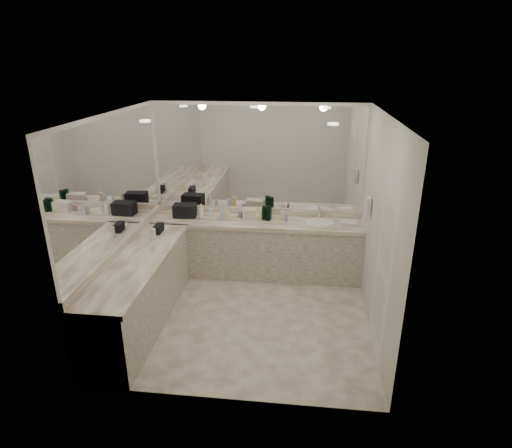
# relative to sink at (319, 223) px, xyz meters

# --- Properties ---
(floor) EXTENTS (3.20, 3.20, 0.00)m
(floor) POSITION_rel_sink_xyz_m (-0.95, -1.20, -0.90)
(floor) COLOR beige
(floor) RESTS_ON ground
(ceiling) EXTENTS (3.20, 3.20, 0.00)m
(ceiling) POSITION_rel_sink_xyz_m (-0.95, -1.20, 1.71)
(ceiling) COLOR white
(ceiling) RESTS_ON floor
(wall_back) EXTENTS (3.20, 0.02, 2.60)m
(wall_back) POSITION_rel_sink_xyz_m (-0.95, 0.30, 0.41)
(wall_back) COLOR beige
(wall_back) RESTS_ON floor
(wall_left) EXTENTS (0.02, 3.00, 2.60)m
(wall_left) POSITION_rel_sink_xyz_m (-2.55, -1.20, 0.41)
(wall_left) COLOR beige
(wall_left) RESTS_ON floor
(wall_right) EXTENTS (0.02, 3.00, 2.60)m
(wall_right) POSITION_rel_sink_xyz_m (0.65, -1.20, 0.41)
(wall_right) COLOR beige
(wall_right) RESTS_ON floor
(vanity_back_base) EXTENTS (3.20, 0.60, 0.84)m
(vanity_back_base) POSITION_rel_sink_xyz_m (-0.95, 0.00, -0.48)
(vanity_back_base) COLOR beige
(vanity_back_base) RESTS_ON floor
(vanity_back_top) EXTENTS (3.20, 0.64, 0.06)m
(vanity_back_top) POSITION_rel_sink_xyz_m (-0.95, -0.01, -0.03)
(vanity_back_top) COLOR #F2E8CF
(vanity_back_top) RESTS_ON vanity_back_base
(vanity_left_base) EXTENTS (0.60, 2.40, 0.84)m
(vanity_left_base) POSITION_rel_sink_xyz_m (-2.25, -1.50, -0.48)
(vanity_left_base) COLOR beige
(vanity_left_base) RESTS_ON floor
(vanity_left_top) EXTENTS (0.64, 2.42, 0.06)m
(vanity_left_top) POSITION_rel_sink_xyz_m (-2.24, -1.50, -0.03)
(vanity_left_top) COLOR #F2E8CF
(vanity_left_top) RESTS_ON vanity_left_base
(backsplash_back) EXTENTS (3.20, 0.04, 0.10)m
(backsplash_back) POSITION_rel_sink_xyz_m (-0.95, 0.28, 0.05)
(backsplash_back) COLOR #F2E8CF
(backsplash_back) RESTS_ON vanity_back_top
(backsplash_left) EXTENTS (0.04, 3.00, 0.10)m
(backsplash_left) POSITION_rel_sink_xyz_m (-2.53, -1.20, 0.05)
(backsplash_left) COLOR #F2E8CF
(backsplash_left) RESTS_ON vanity_left_top
(mirror_back) EXTENTS (3.12, 0.01, 1.55)m
(mirror_back) POSITION_rel_sink_xyz_m (-0.95, 0.29, 0.88)
(mirror_back) COLOR white
(mirror_back) RESTS_ON wall_back
(mirror_left) EXTENTS (0.01, 2.92, 1.55)m
(mirror_left) POSITION_rel_sink_xyz_m (-2.54, -1.20, 0.88)
(mirror_left) COLOR white
(mirror_left) RESTS_ON wall_left
(sink) EXTENTS (0.44, 0.44, 0.03)m
(sink) POSITION_rel_sink_xyz_m (0.00, 0.00, 0.00)
(sink) COLOR white
(sink) RESTS_ON vanity_back_top
(faucet) EXTENTS (0.24, 0.16, 0.14)m
(faucet) POSITION_rel_sink_xyz_m (0.00, 0.21, 0.07)
(faucet) COLOR silver
(faucet) RESTS_ON vanity_back_top
(wall_phone) EXTENTS (0.06, 0.10, 0.24)m
(wall_phone) POSITION_rel_sink_xyz_m (0.61, -0.50, 0.46)
(wall_phone) COLOR white
(wall_phone) RESTS_ON wall_right
(door) EXTENTS (0.02, 0.82, 2.10)m
(door) POSITION_rel_sink_xyz_m (0.64, -1.70, 0.16)
(door) COLOR white
(door) RESTS_ON wall_right
(black_toiletry_bag) EXTENTS (0.36, 0.24, 0.20)m
(black_toiletry_bag) POSITION_rel_sink_xyz_m (-2.05, 0.03, 0.10)
(black_toiletry_bag) COLOR black
(black_toiletry_bag) RESTS_ON vanity_back_top
(black_bag_spill) EXTENTS (0.10, 0.21, 0.11)m
(black_bag_spill) POSITION_rel_sink_xyz_m (-2.25, -0.64, 0.06)
(black_bag_spill) COLOR black
(black_bag_spill) RESTS_ON vanity_left_top
(cream_cosmetic_case) EXTENTS (0.30, 0.20, 0.16)m
(cream_cosmetic_case) POSITION_rel_sink_xyz_m (-1.02, 0.07, 0.09)
(cream_cosmetic_case) COLOR beige
(cream_cosmetic_case) RESTS_ON vanity_back_top
(hand_towel) EXTENTS (0.25, 0.18, 0.04)m
(hand_towel) POSITION_rel_sink_xyz_m (0.43, -0.02, 0.02)
(hand_towel) COLOR white
(hand_towel) RESTS_ON vanity_back_top
(lotion_left) EXTENTS (0.06, 0.06, 0.14)m
(lotion_left) POSITION_rel_sink_xyz_m (-2.25, -0.85, 0.08)
(lotion_left) COLOR white
(lotion_left) RESTS_ON vanity_left_top
(soap_bottle_a) EXTENTS (0.10, 0.10, 0.22)m
(soap_bottle_a) POSITION_rel_sink_xyz_m (-1.79, -0.00, 0.12)
(soap_bottle_a) COLOR white
(soap_bottle_a) RESTS_ON vanity_back_top
(soap_bottle_b) EXTENTS (0.11, 0.11, 0.19)m
(soap_bottle_b) POSITION_rel_sink_xyz_m (-1.42, -0.07, 0.10)
(soap_bottle_b) COLOR silver
(soap_bottle_b) RESTS_ON vanity_back_top
(soap_bottle_c) EXTENTS (0.18, 0.18, 0.19)m
(soap_bottle_c) POSITION_rel_sink_xyz_m (-0.93, 0.05, 0.10)
(soap_bottle_c) COLOR #F1EE8C
(soap_bottle_c) RESTS_ON vanity_back_top
(green_bottle_0) EXTENTS (0.06, 0.06, 0.19)m
(green_bottle_0) POSITION_rel_sink_xyz_m (-0.77, 0.05, 0.10)
(green_bottle_0) COLOR #0A4226
(green_bottle_0) RESTS_ON vanity_back_top
(green_bottle_1) EXTENTS (0.07, 0.07, 0.19)m
(green_bottle_1) POSITION_rel_sink_xyz_m (-0.81, 0.09, 0.10)
(green_bottle_1) COLOR #0A4226
(green_bottle_1) RESTS_ON vanity_back_top
(green_bottle_2) EXTENTS (0.07, 0.07, 0.22)m
(green_bottle_2) POSITION_rel_sink_xyz_m (-0.83, 0.03, 0.11)
(green_bottle_2) COLOR #0A4226
(green_bottle_2) RESTS_ON vanity_back_top
(green_bottle_3) EXTENTS (0.07, 0.07, 0.19)m
(green_bottle_3) POSITION_rel_sink_xyz_m (-0.77, 0.00, 0.10)
(green_bottle_3) COLOR #0A4226
(green_bottle_3) RESTS_ON vanity_back_top
(green_bottle_4) EXTENTS (0.06, 0.06, 0.20)m
(green_bottle_4) POSITION_rel_sink_xyz_m (-0.75, 0.07, 0.11)
(green_bottle_4) COLOR #0A4226
(green_bottle_4) RESTS_ON vanity_back_top
(amenity_bottle_0) EXTENTS (0.05, 0.05, 0.14)m
(amenity_bottle_0) POSITION_rel_sink_xyz_m (-1.47, -0.01, 0.07)
(amenity_bottle_0) COLOR silver
(amenity_bottle_0) RESTS_ON vanity_back_top
(amenity_bottle_1) EXTENTS (0.06, 0.06, 0.09)m
(amenity_bottle_1) POSITION_rel_sink_xyz_m (-1.20, 0.10, 0.05)
(amenity_bottle_1) COLOR #9966B2
(amenity_bottle_1) RESTS_ON vanity_back_top
(amenity_bottle_2) EXTENTS (0.06, 0.06, 0.15)m
(amenity_bottle_2) POSITION_rel_sink_xyz_m (-1.39, -0.06, 0.08)
(amenity_bottle_2) COLOR #F2D84C
(amenity_bottle_2) RESTS_ON vanity_back_top
(amenity_bottle_3) EXTENTS (0.05, 0.05, 0.13)m
(amenity_bottle_3) POSITION_rel_sink_xyz_m (-1.66, 0.07, 0.07)
(amenity_bottle_3) COLOR silver
(amenity_bottle_3) RESTS_ON vanity_back_top
(amenity_bottle_4) EXTENTS (0.05, 0.05, 0.09)m
(amenity_bottle_4) POSITION_rel_sink_xyz_m (-0.49, -0.00, 0.05)
(amenity_bottle_4) COLOR #9966B2
(amenity_bottle_4) RESTS_ON vanity_back_top
(amenity_bottle_5) EXTENTS (0.07, 0.07, 0.12)m
(amenity_bottle_5) POSITION_rel_sink_xyz_m (-0.56, 0.12, 0.06)
(amenity_bottle_5) COLOR white
(amenity_bottle_5) RESTS_ON vanity_back_top
(amenity_bottle_6) EXTENTS (0.04, 0.04, 0.06)m
(amenity_bottle_6) POSITION_rel_sink_xyz_m (-0.58, -0.00, 0.04)
(amenity_bottle_6) COLOR #F2D84C
(amenity_bottle_6) RESTS_ON vanity_back_top
(amenity_bottle_7) EXTENTS (0.05, 0.05, 0.09)m
(amenity_bottle_7) POSITION_rel_sink_xyz_m (-2.03, -0.04, 0.05)
(amenity_bottle_7) COLOR #F2D84C
(amenity_bottle_7) RESTS_ON vanity_back_top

